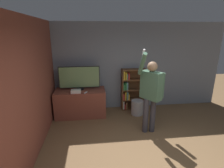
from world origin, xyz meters
TOP-DOWN VIEW (x-y plane):
  - wall_back at (0.00, 3.04)m, footprint 6.33×0.06m
  - wall_side_brick at (-2.19, 1.51)m, footprint 0.06×4.61m
  - tv_ledge at (-1.38, 2.58)m, footprint 1.44×0.69m
  - television at (-1.38, 2.64)m, footprint 1.16×0.22m
  - game_console at (-1.48, 2.37)m, footprint 0.27×0.17m
  - remote_loose at (-1.21, 2.33)m, footprint 0.10×0.14m
  - bookshelf at (0.20, 2.86)m, footprint 0.77×0.28m
  - person at (0.34, 1.45)m, footprint 0.64×0.60m
  - waste_bin at (0.30, 2.42)m, footprint 0.36×0.36m

SIDE VIEW (x-z plane):
  - waste_bin at x=0.30m, z-range 0.00..0.44m
  - tv_ledge at x=-1.38m, z-range 0.00..0.78m
  - bookshelf at x=0.20m, z-range 0.00..1.31m
  - remote_loose at x=-1.21m, z-range 0.78..0.80m
  - game_console at x=-1.48m, z-range 0.78..0.87m
  - person at x=0.34m, z-range 0.06..2.12m
  - television at x=-1.38m, z-range 0.80..1.48m
  - wall_back at x=0.00m, z-range 0.00..2.70m
  - wall_side_brick at x=-2.19m, z-range 0.00..2.70m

